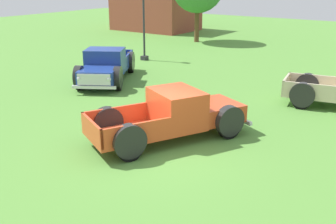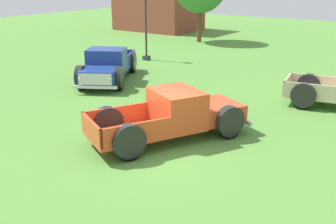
% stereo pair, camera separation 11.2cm
% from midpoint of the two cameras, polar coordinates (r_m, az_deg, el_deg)
% --- Properties ---
extents(ground_plane, '(80.00, 80.00, 0.00)m').
position_cam_midpoint_polar(ground_plane, '(11.86, -1.23, -5.43)').
color(ground_plane, '#548C38').
extents(pickup_truck_foreground, '(3.87, 5.34, 1.55)m').
position_cam_midpoint_polar(pickup_truck_foreground, '(12.53, 1.74, -0.43)').
color(pickup_truck_foreground, '#D14723').
rests_on(pickup_truck_foreground, ground_plane).
extents(pickup_truck_behind_right, '(4.27, 5.47, 1.61)m').
position_cam_midpoint_polar(pickup_truck_behind_right, '(19.45, -8.57, 6.43)').
color(pickup_truck_behind_right, navy).
rests_on(pickup_truck_behind_right, ground_plane).
extents(lamp_post_near, '(0.36, 0.36, 4.03)m').
position_cam_midpoint_polar(lamp_post_near, '(24.38, -3.03, 12.31)').
color(lamp_post_near, '#2D2D33').
rests_on(lamp_post_near, ground_plane).
extents(brick_pavilion, '(7.23, 5.12, 4.95)m').
position_cam_midpoint_polar(brick_pavilion, '(38.85, -1.29, 15.29)').
color(brick_pavilion, brown).
rests_on(brick_pavilion, ground_plane).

